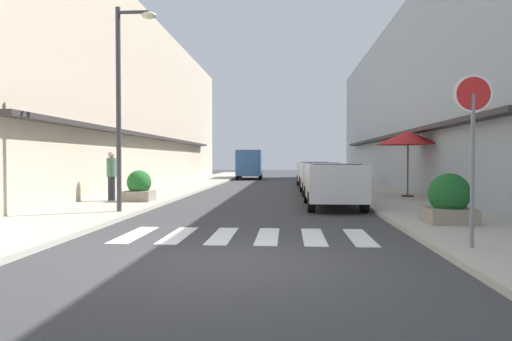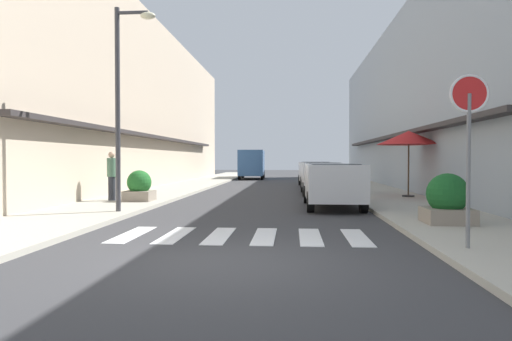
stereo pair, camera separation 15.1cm
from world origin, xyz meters
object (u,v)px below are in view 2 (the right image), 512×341
Objects in this scene: delivery_van at (252,162)px; cafe_umbrella at (409,138)px; round_street_sign at (469,115)px; pedestrian_walking_near at (112,174)px; planter_midblock at (139,187)px; parked_car_far at (315,171)px; planter_corner at (447,201)px; street_lamp at (124,88)px; parked_car_mid at (322,175)px; parked_car_near at (333,180)px.

cafe_umbrella reaches higher than delivery_van.
pedestrian_walking_near is at bearing 138.50° from round_street_sign.
parked_car_far is at bearing 58.86° from planter_midblock.
parked_car_far is 13.24m from planter_midblock.
round_street_sign is 2.49× the size of planter_corner.
round_street_sign is 3.63m from planter_corner.
delivery_van is at bearing 86.55° from street_lamp.
street_lamp is (-6.16, -8.35, 2.72)m from parked_car_mid.
parked_car_near is 3.84× the size of planter_corner.
parked_car_near is at bearing -6.24° from planter_midblock.
cafe_umbrella is 2.25× the size of planter_corner.
planter_corner is (2.28, -16.52, -0.27)m from parked_car_far.
street_lamp is at bearing 98.57° from pedestrian_walking_near.
parked_car_far is 0.74× the size of delivery_van.
planter_midblock is at bearing 135.43° from round_street_sign.
cafe_umbrella reaches higher than planter_midblock.
round_street_sign is 11.08m from cafe_umbrella.
parked_car_near is 12.07m from parked_car_far.
parked_car_far is at bearing 90.00° from parked_car_near.
street_lamp is (-1.52, -25.21, 2.24)m from delivery_van.
street_lamp is at bearing 147.38° from round_street_sign.
cafe_umbrella reaches higher than parked_car_near.
planter_midblock is (-0.68, 3.35, -3.02)m from street_lamp.
parked_car_far is at bearing 67.22° from street_lamp.
planter_midblock is at bearing -95.75° from delivery_van.
street_lamp is 4.97× the size of planter_corner.
delivery_van is at bearing 112.43° from cafe_umbrella.
delivery_van reaches higher than parked_car_mid.
delivery_van is 0.94× the size of street_lamp.
round_street_sign is at bearing -98.79° from cafe_umbrella.
round_street_sign is (1.60, -7.57, 1.44)m from parked_car_near.
round_street_sign is (6.25, -30.18, 0.95)m from delivery_van.
parked_car_far is at bearing -66.21° from delivery_van.
planter_midblock is at bearing -143.83° from parked_car_mid.
round_street_sign reaches higher than parked_car_near.
cafe_umbrella is 1.48× the size of pedestrian_walking_near.
cafe_umbrella is (1.69, 10.95, 0.11)m from round_street_sign.
planter_corner is at bearing 134.45° from pedestrian_walking_near.
pedestrian_walking_near is (-1.05, 0.07, 0.44)m from planter_midblock.
street_lamp is 4.62m from pedestrian_walking_near.
street_lamp is (-6.16, -2.60, 2.72)m from parked_car_near.
cafe_umbrella is (9.46, 5.97, -1.18)m from street_lamp.
pedestrian_walking_near is (-10.17, 5.27, 0.41)m from planter_corner.
planter_corner is (2.28, -4.45, -0.27)m from parked_car_near.
planter_corner is 10.50m from planter_midblock.
parked_car_far is at bearing 94.67° from round_street_sign.
parked_car_mid is 10.45m from planter_corner.
parked_car_near is at bearing 155.87° from pedestrian_walking_near.
parked_car_mid is 6.32m from parked_car_far.
parked_car_mid is 2.36× the size of pedestrian_walking_near.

